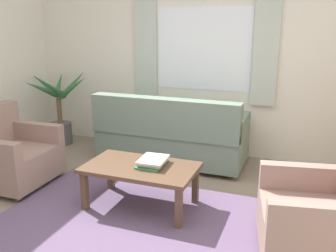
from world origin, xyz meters
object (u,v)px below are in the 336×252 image
Objects in this scene: book_stack_on_table at (153,162)px; potted_plant at (59,110)px; armchair_left at (9,154)px; couch at (171,136)px; armchair_right at (323,217)px; coffee_table at (141,171)px.

book_stack_on_table is 2.50m from potted_plant.
armchair_left is 2.62× the size of book_stack_on_table.
couch is at bearing -5.17° from potted_plant.
couch reaches higher than armchair_right.
potted_plant is (-2.00, 1.41, 0.14)m from coffee_table.
couch is at bearing -51.32° from armchair_left.
couch is 1.25m from coffee_table.
coffee_table is 2.45m from potted_plant.
potted_plant is at bearing -125.45° from armchair_right.
potted_plant reaches higher than armchair_left.
book_stack_on_table is (0.10, 0.06, 0.09)m from coffee_table.
coffee_table is at bearing 96.59° from couch.
couch is 1.96m from armchair_left.
armchair_right is 1.69m from coffee_table.
couch is 1.21m from book_stack_on_table.
potted_plant is at bearing 147.32° from book_stack_on_table.
book_stack_on_table reaches higher than coffee_table.
couch is 2.16× the size of armchair_left.
armchair_left is 1.47m from potted_plant.
potted_plant reaches higher than book_stack_on_table.
armchair_right is at bearing -12.19° from book_stack_on_table.
armchair_left reaches higher than book_stack_on_table.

